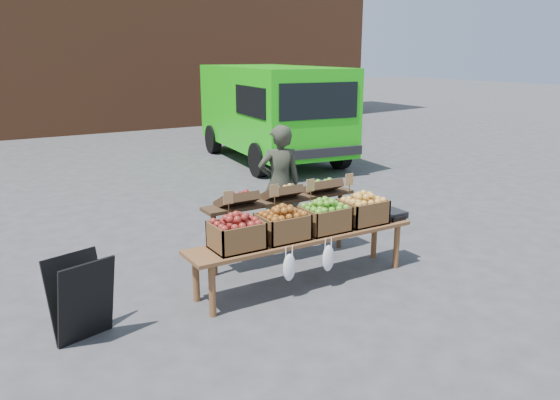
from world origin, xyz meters
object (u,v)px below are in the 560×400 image
crate_golden_apples (236,235)px  display_bench (304,259)px  weighing_scale (390,214)px  delivery_van (272,114)px  vendor (280,184)px  crate_russet_pears (283,227)px  chalkboard_sign (81,298)px  crate_red_apples (324,219)px  back_table (281,220)px  crate_green_apples (363,211)px

crate_golden_apples → display_bench: bearing=0.0°
weighing_scale → crate_golden_apples: bearing=180.0°
delivery_van → display_bench: size_ratio=1.82×
display_bench → delivery_van: bearing=62.1°
vendor → crate_russet_pears: bearing=76.0°
chalkboard_sign → crate_russet_pears: size_ratio=1.57×
crate_golden_apples → crate_russet_pears: size_ratio=1.00×
crate_red_apples → crate_golden_apples: bearing=180.0°
crate_russet_pears → weighing_scale: bearing=0.0°
delivery_van → crate_golden_apples: (-4.22, -6.41, -0.39)m
display_bench → crate_red_apples: size_ratio=5.40×
vendor → crate_russet_pears: (-0.81, -1.38, -0.09)m
weighing_scale → chalkboard_sign: bearing=179.8°
crate_red_apples → chalkboard_sign: bearing=179.7°
chalkboard_sign → crate_golden_apples: size_ratio=1.57×
back_table → weighing_scale: 1.32m
crate_red_apples → weighing_scale: size_ratio=1.47×
crate_green_apples → delivery_van: bearing=68.2°
back_table → crate_russet_pears: back_table is taller
display_bench → crate_red_apples: crate_red_apples is taller
crate_green_apples → back_table: bearing=133.1°
back_table → weighing_scale: back_table is taller
chalkboard_sign → crate_green_apples: bearing=-15.9°
crate_russet_pears → crate_red_apples: size_ratio=1.00×
delivery_van → vendor: size_ratio=3.08×
vendor → back_table: (-0.38, -0.66, -0.28)m
back_table → display_bench: back_table is taller
weighing_scale → crate_green_apples: bearing=180.0°
crate_russet_pears → crate_red_apples: same height
delivery_van → weighing_scale: size_ratio=14.42×
chalkboard_sign → weighing_scale: bearing=-15.9°
crate_green_apples → weighing_scale: crate_green_apples is taller
crate_green_apples → display_bench: bearing=180.0°
crate_golden_apples → crate_green_apples: same height
delivery_van → crate_golden_apples: size_ratio=9.80×
crate_russet_pears → crate_green_apples: (1.10, 0.00, 0.00)m
vendor → display_bench: 1.56m
vendor → chalkboard_sign: bearing=41.5°
crate_golden_apples → chalkboard_sign: bearing=179.4°
back_table → crate_golden_apples: size_ratio=4.20×
crate_russet_pears → crate_green_apples: same height
display_bench → vendor: bearing=68.9°
crate_golden_apples → crate_green_apples: 1.65m
display_bench → crate_red_apples: bearing=0.0°
chalkboard_sign → crate_russet_pears: bearing=-16.1°
crate_russet_pears → chalkboard_sign: bearing=179.6°
crate_red_apples → vendor: bearing=79.4°
weighing_scale → vendor: bearing=117.5°
crate_golden_apples → weighing_scale: (2.08, 0.00, -0.10)m
crate_golden_apples → weighing_scale: bearing=0.0°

